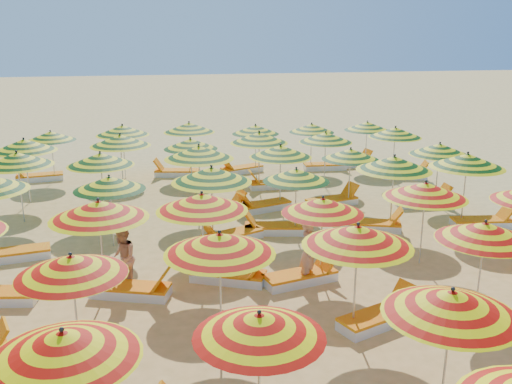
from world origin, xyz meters
The scene contains 57 objects.
ground centered at (0.00, 0.00, 0.00)m, with size 120.00×120.00×0.00m, color #F2BE6B.
umbrella_7 centered at (-3.76, -6.57, 1.82)m, with size 2.18×2.18×2.07m.
umbrella_8 centered at (-1.24, -6.37, 1.72)m, with size 1.98×1.98×1.95m.
umbrella_9 centered at (1.53, -6.46, 1.84)m, with size 2.25×2.25×2.09m.
umbrella_13 centered at (-3.98, -3.88, 1.76)m, with size 1.91×1.91×2.00m.
umbrella_14 centered at (-1.44, -3.67, 1.89)m, with size 2.39×2.39×2.15m.
umbrella_15 centered at (1.10, -3.84, 1.93)m, with size 2.28×2.28×2.19m.
umbrella_16 centered at (3.78, -3.67, 1.78)m, with size 2.50×2.50×2.02m.
umbrella_19 centered at (-3.71, -1.40, 1.94)m, with size 2.46×2.46×2.21m.
umbrella_20 centered at (-1.52, -1.14, 1.91)m, with size 2.09×2.09×2.17m.
umbrella_21 centered at (1.18, -1.40, 1.75)m, with size 2.24×2.24×1.99m.
umbrella_22 centered at (3.83, -1.05, 1.88)m, with size 2.31×2.31×2.13m.
umbrella_25 centered at (-3.68, 1.54, 1.74)m, with size 2.39×2.39×1.97m.
umbrella_26 centered at (-1.06, 1.07, 1.96)m, with size 2.38×2.38×2.23m.
umbrella_27 centered at (1.32, 1.53, 1.72)m, with size 2.42×2.42×1.96m.
umbrella_28 centered at (4.09, 1.36, 1.97)m, with size 2.73×2.73×2.24m.
umbrella_29 centered at (6.28, 1.30, 1.97)m, with size 2.61×2.61×2.24m.
umbrella_30 centered at (-6.43, 4.07, 1.93)m, with size 2.62×2.62×2.19m.
umbrella_31 centered at (-4.07, 3.93, 1.86)m, with size 2.22×2.22×2.11m.
umbrella_32 centered at (-1.15, 3.78, 1.98)m, with size 2.52×2.52×2.25m.
umbrella_33 centered at (1.45, 4.02, 1.86)m, with size 2.56×2.56×2.12m.
umbrella_34 centered at (3.71, 3.86, 1.72)m, with size 2.25×2.25×1.95m.
umbrella_35 centered at (6.64, 3.59, 1.82)m, with size 2.09×2.09×2.07m.
umbrella_36 centered at (-6.64, 6.17, 1.94)m, with size 2.19×2.19×2.20m.
umbrella_37 centered at (-3.59, 6.48, 1.93)m, with size 2.30×2.30×2.19m.
umbrella_38 centered at (-1.22, 6.32, 1.75)m, with size 2.15×2.15×1.99m.
umbrella_39 centered at (1.18, 6.22, 1.91)m, with size 2.70×2.70×2.17m.
umbrella_40 centered at (3.66, 6.39, 1.81)m, with size 2.55×2.55×2.05m.
umbrella_41 centered at (6.46, 6.65, 1.85)m, with size 2.32×2.32×2.10m.
umbrella_42 centered at (-6.26, 9.01, 1.71)m, with size 2.23×2.23×1.95m.
umbrella_43 centered at (-3.61, 8.82, 1.88)m, with size 2.17×2.17×2.14m.
umbrella_44 centered at (-1.07, 9.01, 1.87)m, with size 2.14×2.14×2.13m.
umbrella_45 centered at (1.53, 8.82, 1.74)m, with size 2.38×2.38×1.98m.
umbrella_46 centered at (3.88, 8.96, 1.71)m, with size 1.84×1.84×1.94m.
umbrella_47 centered at (6.20, 8.81, 1.74)m, with size 2.28×2.28×1.97m.
lounger_8 centered at (1.69, -3.72, 0.15)m, with size 1.82×1.18×0.69m.
lounger_10 centered at (-3.11, -1.59, 0.15)m, with size 1.83×1.11×0.69m.
lounger_11 centered at (-0.93, -1.25, 0.15)m, with size 1.82×1.22×0.69m.
lounger_12 centered at (0.67, -1.60, 0.15)m, with size 1.82×0.99×0.69m.
lounger_14 centered at (-6.12, 1.04, 0.15)m, with size 1.81×0.88×0.69m.
lounger_15 centered at (-0.56, 1.28, 0.15)m, with size 1.82×1.24×0.69m.
lounger_16 centered at (0.72, 1.72, 0.15)m, with size 1.81×0.89×0.69m.
lounger_17 centered at (3.58, 1.46, 0.15)m, with size 1.83×1.10×0.69m.
lounger_18 centered at (6.88, 1.12, 0.15)m, with size 1.79×0.80×0.69m.
lounger_19 centered at (-0.55, 3.74, 0.15)m, with size 1.82×0.98×0.69m.
lounger_20 centered at (0.85, 3.83, 0.15)m, with size 1.83×1.09×0.69m.
lounger_21 centered at (3.21, 3.94, 0.15)m, with size 1.82×0.99×0.69m.
lounger_22 centered at (6.14, 3.35, 0.15)m, with size 1.74×0.61×0.69m.
lounger_23 centered at (1.68, 6.38, 0.15)m, with size 1.74×0.62×0.69m.
lounger_24 centered at (7.06, 6.79, 0.15)m, with size 1.82×0.94×0.69m.
lounger_25 centered at (-6.86, 9.03, 0.15)m, with size 1.80×0.84×0.69m.
lounger_26 centered at (-1.67, 8.79, 0.15)m, with size 1.81×0.89×0.69m.
lounger_27 centered at (0.93, 8.82, 0.15)m, with size 1.82×1.19×0.69m.
lounger_28 centered at (4.47, 8.75, 0.15)m, with size 1.77×0.70×0.69m.
lounger_29 centered at (5.69, 9.03, 0.15)m, with size 1.81×0.89×0.69m.
beachgoer_b centered at (-3.31, -1.17, 0.73)m, with size 0.71×0.55×1.45m, color tan.
beachgoer_a centered at (0.81, -1.64, 0.77)m, with size 0.56×0.37×1.55m, color tan.
Camera 1 is at (-2.55, -13.17, 5.60)m, focal length 40.00 mm.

